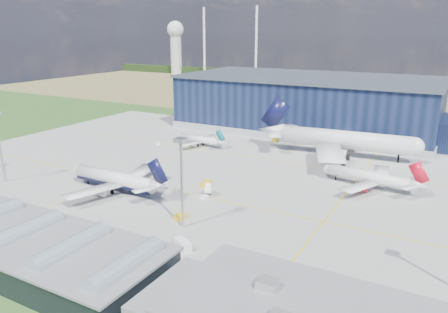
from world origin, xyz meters
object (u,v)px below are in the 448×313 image
gse_van_a (183,245)px  gse_tug_c (275,140)px  hangar (314,106)px  airliner_regional (199,136)px  airstair (209,192)px  gse_van_b (382,174)px  airliner_widebody (345,130)px  airliner_navy (114,171)px  light_mast_center (181,169)px  airliner_red (368,171)px  gse_cart_a (356,187)px  gse_cart_b (157,143)px  car_b (245,290)px  gse_tug_a (206,184)px  gse_tug_b (181,216)px  car_a (255,293)px

gse_van_a → gse_tug_c: 103.48m
hangar → gse_tug_c: size_ratio=46.72×
airliner_regional → airstair: size_ratio=5.65×
gse_van_b → airstair: size_ratio=0.99×
gse_van_b → airliner_widebody: bearing=84.3°
airliner_regional → gse_tug_c: (25.78, 22.00, -3.49)m
airliner_navy → gse_van_b: airliner_navy is taller
light_mast_center → airliner_red: 63.08m
airliner_widebody → gse_cart_a: size_ratio=20.97×
gse_cart_b → hangar: bearing=-2.8°
airliner_regional → airstair: (34.06, -48.74, -2.72)m
car_b → hangar: bearing=5.0°
gse_tug_a → car_b: gse_tug_a is taller
airliner_regional → gse_cart_b: 18.39m
gse_van_b → gse_tug_b: bearing=-173.4°
gse_van_b → car_a: bearing=-146.1°
airliner_navy → gse_tug_c: size_ratio=12.44×
gse_tug_a → car_a: bearing=-56.4°
car_a → airliner_red: bearing=-9.8°
hangar → gse_van_b: 74.67m
airliner_regional → gse_tug_c: bearing=-133.3°
car_b → airliner_red: bearing=-14.7°
hangar → gse_cart_a: bearing=-62.9°
airliner_regional → car_b: airliner_regional is taller
airliner_regional → car_b: size_ratio=6.40×
gse_van_b → airstair: (-41.85, -43.95, 0.42)m
light_mast_center → car_a: bearing=-32.3°
car_a → gse_van_b: bearing=-10.6°
gse_van_b → airliner_navy: bearing=167.4°
light_mast_center → gse_van_b: 76.12m
gse_van_a → gse_cart_a: (25.41, 58.00, -0.41)m
hangar → airstair: hangar is taller
gse_tug_a → gse_van_b: 59.74m
airliner_regional → gse_cart_b: (-16.26, -7.82, -3.56)m
light_mast_center → airliner_navy: (-32.67, 11.25, -9.14)m
gse_van_a → car_a: gse_van_a is taller
airliner_navy → airliner_widebody: size_ratio=0.60×
airliner_red → gse_tug_a: size_ratio=8.52×
gse_tug_a → gse_cart_b: 56.65m
airliner_widebody → airliner_regional: (-58.15, -13.06, -6.31)m
hangar → car_a: bearing=-76.0°
light_mast_center → car_b: 35.07m
airliner_navy → airliner_widebody: (51.45, 71.81, 4.19)m
airliner_navy → gse_cart_a: bearing=-148.2°
airliner_red → gse_tug_c: 62.57m
airliner_red → car_b: bearing=92.3°
gse_van_a → gse_cart_a: 63.33m
car_b → airstair: bearing=30.7°
hangar → gse_cart_b: size_ratio=51.56×
light_mast_center → airliner_regional: size_ratio=0.90×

